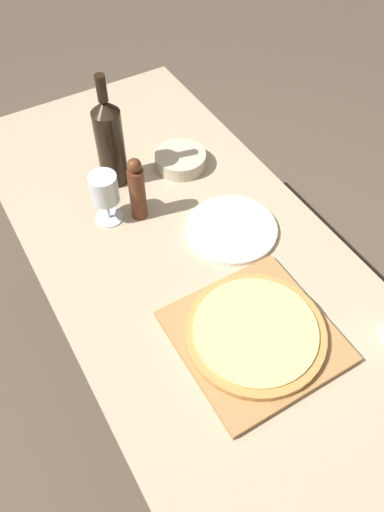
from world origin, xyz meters
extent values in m
plane|color=brown|center=(0.00, 0.00, 0.00)|extent=(12.00, 12.00, 0.00)
cube|color=tan|center=(0.00, 0.00, 0.76)|extent=(0.76, 1.71, 0.03)
cylinder|color=brown|center=(-0.32, 0.79, 0.37)|extent=(0.06, 0.06, 0.75)
cylinder|color=brown|center=(0.32, 0.79, 0.37)|extent=(0.06, 0.06, 0.75)
cube|color=#A87A47|center=(0.00, -0.29, 0.79)|extent=(0.35, 0.35, 0.02)
cylinder|color=#C68947|center=(0.00, -0.29, 0.80)|extent=(0.33, 0.33, 0.02)
cylinder|color=#EAD67A|center=(0.00, -0.29, 0.82)|extent=(0.29, 0.29, 0.01)
cylinder|color=black|center=(-0.05, 0.37, 0.90)|extent=(0.08, 0.08, 0.24)
cone|color=black|center=(-0.05, 0.37, 1.04)|extent=(0.08, 0.08, 0.04)
cylinder|color=black|center=(-0.05, 0.37, 1.09)|extent=(0.03, 0.03, 0.07)
cylinder|color=#5B2D19|center=(-0.05, 0.20, 0.86)|extent=(0.04, 0.04, 0.17)
sphere|color=#5B2D19|center=(-0.05, 0.20, 0.96)|extent=(0.04, 0.04, 0.04)
cylinder|color=silver|center=(-0.13, 0.23, 0.78)|extent=(0.08, 0.08, 0.00)
cylinder|color=silver|center=(-0.13, 0.23, 0.82)|extent=(0.01, 0.01, 0.07)
cylinder|color=silver|center=(-0.13, 0.23, 0.89)|extent=(0.08, 0.08, 0.08)
cylinder|color=beige|center=(0.15, 0.32, 0.80)|extent=(0.16, 0.16, 0.05)
cylinder|color=silver|center=(0.14, 0.02, 0.78)|extent=(0.25, 0.25, 0.01)
camera|label=1|loc=(-0.42, -0.72, 1.81)|focal=35.00mm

